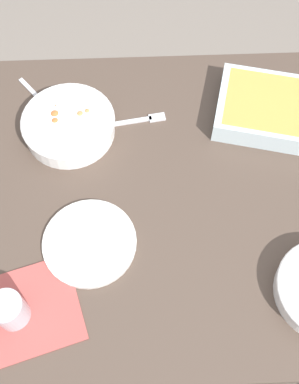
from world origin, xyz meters
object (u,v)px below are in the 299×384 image
(fork_on_table, at_px, (138,120))
(side_plate, at_px, (90,242))
(spoon_by_stew, at_px, (43,103))
(stew_bowl, at_px, (69,125))
(drink_cup, at_px, (10,311))
(baking_dish, at_px, (274,109))

(fork_on_table, bearing_deg, side_plate, -109.35)
(side_plate, bearing_deg, spoon_by_stew, 108.07)
(side_plate, bearing_deg, stew_bowl, 100.25)
(side_plate, distance_m, spoon_by_stew, 0.44)
(stew_bowl, xyz_separation_m, spoon_by_stew, (-0.08, 0.10, -0.03))
(stew_bowl, xyz_separation_m, side_plate, (0.06, -0.32, -0.03))
(spoon_by_stew, relative_size, fork_on_table, 0.83)
(stew_bowl, bearing_deg, drink_cup, -101.90)
(stew_bowl, height_order, side_plate, stew_bowl)
(stew_bowl, distance_m, fork_on_table, 0.19)
(stew_bowl, distance_m, drink_cup, 0.49)
(drink_cup, bearing_deg, baking_dish, 38.34)
(drink_cup, height_order, fork_on_table, drink_cup)
(baking_dish, distance_m, side_plate, 0.60)
(spoon_by_stew, bearing_deg, stew_bowl, -51.06)
(stew_bowl, height_order, drink_cup, drink_cup)
(side_plate, bearing_deg, fork_on_table, 70.65)
(stew_bowl, bearing_deg, side_plate, -79.75)
(drink_cup, xyz_separation_m, side_plate, (0.16, 0.16, -0.03))
(stew_bowl, bearing_deg, fork_on_table, 8.75)
(baking_dish, bearing_deg, spoon_by_stew, 173.60)
(drink_cup, bearing_deg, fork_on_table, 61.04)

